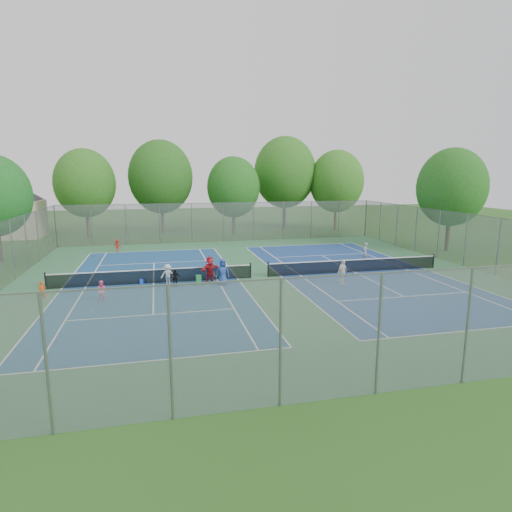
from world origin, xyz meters
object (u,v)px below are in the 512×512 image
Objects in this scene: net_left at (153,277)px; net_right at (355,266)px; ball_crate at (142,281)px; instructor at (365,252)px; ball_hopper at (199,280)px.

net_right is (14.00, 0.00, 0.00)m from net_left.
ball_crate is 17.44m from instructor.
instructor is at bearing 53.06° from net_right.
instructor is (17.15, 3.08, 0.60)m from ball_crate.
instructor is (13.66, 4.31, 0.46)m from ball_hopper.
net_left is at bearing 180.00° from net_right.
ball_crate is at bearing -29.77° from instructor.
net_right is 4.10m from instructor.
ball_crate is (-0.70, 0.18, -0.29)m from net_left.
net_right is at bearing 5.34° from ball_hopper.
net_left reaches higher than ball_hopper.
net_right is 8.35× the size of instructor.
net_right is 20.38× the size of ball_hopper.
ball_hopper is at bearing -22.44° from instructor.
net_left is 20.38× the size of ball_hopper.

